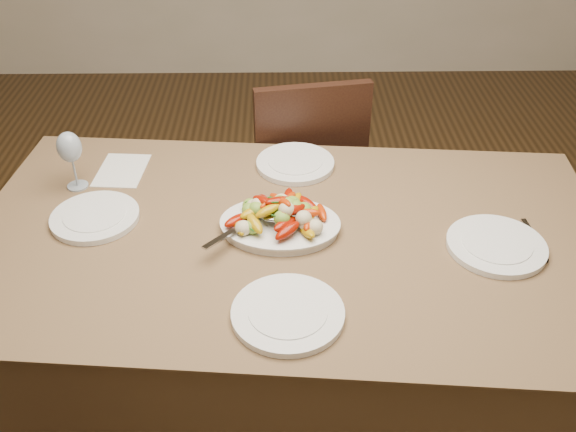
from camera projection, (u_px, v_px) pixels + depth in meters
The scene contains 13 objects.
floor at pixel (332, 414), 2.24m from camera, with size 6.00×6.00×0.00m, color #392611.
dining_table at pixel (288, 328), 2.06m from camera, with size 1.84×1.04×0.76m, color brown.
chair_far at pixel (301, 174), 2.64m from camera, with size 0.42×0.42×0.95m, color black, non-canonical shape.
serving_platter at pixel (280, 227), 1.84m from camera, with size 0.33×0.25×0.02m, color white.
roasted_vegetables at pixel (280, 210), 1.81m from camera, with size 0.27×0.19×0.09m, color #811002, non-canonical shape.
serving_spoon at pixel (256, 223), 1.80m from camera, with size 0.28×0.06×0.03m, color #9EA0A8, non-canonical shape.
plate_left at pixel (95, 217), 1.89m from camera, with size 0.26×0.26×0.02m, color white.
plate_right at pixel (496, 246), 1.78m from camera, with size 0.27×0.27×0.02m, color white.
plate_far at pixel (295, 164), 2.14m from camera, with size 0.26×0.26×0.02m, color white.
plate_near at pixel (288, 314), 1.56m from camera, with size 0.28×0.28×0.02m, color white.
wine_glass at pixel (72, 159), 1.98m from camera, with size 0.08×0.08×0.20m, color #8C99A5, non-canonical shape.
menu_card at pixel (122, 170), 2.12m from camera, with size 0.15×0.21×0.00m, color silver.
table_knife at pixel (535, 242), 1.79m from camera, with size 0.02×0.20×0.01m, color #9EA0A8, non-canonical shape.
Camera 1 is at (-0.17, -1.41, 1.87)m, focal length 40.00 mm.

